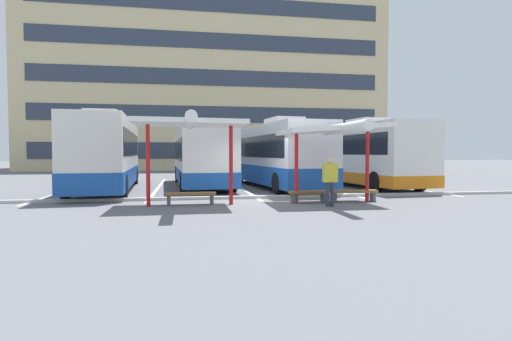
% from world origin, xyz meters
% --- Properties ---
extents(ground_plane, '(160.00, 160.00, 0.00)m').
position_xyz_m(ground_plane, '(0.00, 0.00, 0.00)').
color(ground_plane, slate).
extents(terminal_building, '(39.95, 15.98, 22.07)m').
position_xyz_m(terminal_building, '(0.02, 35.70, 9.66)').
color(terminal_building, '#D1BC8C').
rests_on(terminal_building, ground).
extents(coach_bus_0, '(3.12, 11.36, 3.83)m').
position_xyz_m(coach_bus_0, '(-6.79, 5.47, 1.78)').
color(coach_bus_0, silver).
rests_on(coach_bus_0, ground).
extents(coach_bus_1, '(3.15, 10.70, 3.49)m').
position_xyz_m(coach_bus_1, '(-2.05, 7.13, 1.61)').
color(coach_bus_1, silver).
rests_on(coach_bus_1, ground).
extents(coach_bus_2, '(3.57, 11.01, 3.66)m').
position_xyz_m(coach_bus_2, '(1.94, 5.83, 1.68)').
color(coach_bus_2, silver).
rests_on(coach_bus_2, ground).
extents(coach_bus_3, '(3.58, 12.37, 3.74)m').
position_xyz_m(coach_bus_3, '(6.85, 6.70, 1.77)').
color(coach_bus_3, silver).
rests_on(coach_bus_3, ground).
extents(lane_stripe_0, '(0.16, 14.00, 0.01)m').
position_xyz_m(lane_stripe_0, '(-8.76, 6.61, 0.00)').
color(lane_stripe_0, white).
rests_on(lane_stripe_0, ground).
extents(lane_stripe_1, '(0.16, 14.00, 0.01)m').
position_xyz_m(lane_stripe_1, '(-4.38, 6.61, 0.00)').
color(lane_stripe_1, white).
rests_on(lane_stripe_1, ground).
extents(lane_stripe_2, '(0.16, 14.00, 0.01)m').
position_xyz_m(lane_stripe_2, '(0.00, 6.61, 0.00)').
color(lane_stripe_2, white).
rests_on(lane_stripe_2, ground).
extents(lane_stripe_3, '(0.16, 14.00, 0.01)m').
position_xyz_m(lane_stripe_3, '(4.38, 6.61, 0.00)').
color(lane_stripe_3, white).
rests_on(lane_stripe_3, ground).
extents(lane_stripe_4, '(0.16, 14.00, 0.01)m').
position_xyz_m(lane_stripe_4, '(8.76, 6.61, 0.00)').
color(lane_stripe_4, white).
rests_on(lane_stripe_4, ground).
extents(waiting_shelter_0, '(3.91, 4.33, 3.10)m').
position_xyz_m(waiting_shelter_0, '(-2.76, -1.53, 2.86)').
color(waiting_shelter_0, red).
rests_on(waiting_shelter_0, ground).
extents(bench_0, '(1.83, 0.43, 0.45)m').
position_xyz_m(bench_0, '(-2.76, -1.07, 0.34)').
color(bench_0, brown).
rests_on(bench_0, ground).
extents(waiting_shelter_1, '(3.82, 4.42, 2.97)m').
position_xyz_m(waiting_shelter_1, '(2.55, -1.54, 2.70)').
color(waiting_shelter_1, red).
rests_on(waiting_shelter_1, ground).
extents(bench_1, '(1.54, 0.57, 0.45)m').
position_xyz_m(bench_1, '(1.65, -1.19, 0.33)').
color(bench_1, brown).
rests_on(bench_1, ground).
extents(bench_2, '(1.85, 0.57, 0.45)m').
position_xyz_m(bench_2, '(3.45, -1.17, 0.34)').
color(bench_2, brown).
rests_on(bench_2, ground).
extents(platform_kerb, '(44.00, 0.24, 0.12)m').
position_xyz_m(platform_kerb, '(0.00, 0.52, 0.06)').
color(platform_kerb, '#ADADA8').
rests_on(platform_kerb, ground).
extents(waiting_passenger_0, '(0.51, 0.24, 1.74)m').
position_xyz_m(waiting_passenger_0, '(2.04, -2.40, 1.02)').
color(waiting_passenger_0, '#33384C').
rests_on(waiting_passenger_0, ground).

